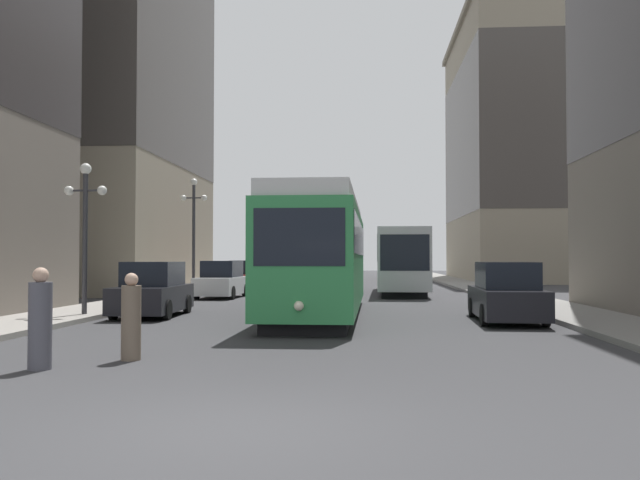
% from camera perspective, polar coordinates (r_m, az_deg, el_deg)
% --- Properties ---
extents(ground_plane, '(200.00, 200.00, 0.00)m').
position_cam_1_polar(ground_plane, '(7.74, -7.41, -15.98)').
color(ground_plane, '#38383A').
extents(sidewalk_left, '(2.79, 120.00, 0.15)m').
position_cam_1_polar(sidewalk_left, '(48.41, -7.63, -3.79)').
color(sidewalk_left, gray).
rests_on(sidewalk_left, ground).
extents(sidewalk_right, '(2.79, 120.00, 0.15)m').
position_cam_1_polar(sidewalk_right, '(47.89, 12.48, -3.79)').
color(sidewalk_right, gray).
rests_on(sidewalk_right, ground).
extents(streetcar, '(2.76, 13.60, 3.89)m').
position_cam_1_polar(streetcar, '(22.49, 0.14, -1.17)').
color(streetcar, black).
rests_on(streetcar, ground).
extents(transit_bus, '(2.88, 11.89, 3.45)m').
position_cam_1_polar(transit_bus, '(37.15, 7.04, -1.57)').
color(transit_bus, black).
rests_on(transit_bus, ground).
extents(parked_car_left_near, '(2.00, 4.32, 1.82)m').
position_cam_1_polar(parked_car_left_near, '(32.95, -8.45, -3.48)').
color(parked_car_left_near, black).
rests_on(parked_car_left_near, ground).
extents(parked_car_left_mid, '(2.08, 4.87, 1.82)m').
position_cam_1_polar(parked_car_left_mid, '(39.22, -6.41, -3.19)').
color(parked_car_left_mid, black).
rests_on(parked_car_left_mid, ground).
extents(parked_car_right_far, '(2.04, 4.88, 1.82)m').
position_cam_1_polar(parked_car_right_far, '(21.04, 15.73, -4.50)').
color(parked_car_right_far, black).
rests_on(parked_car_right_far, ground).
extents(parked_car_left_far, '(2.01, 4.33, 1.82)m').
position_cam_1_polar(parked_car_left_far, '(22.88, -14.19, -4.28)').
color(parked_car_left_far, black).
rests_on(parked_car_left_far, ground).
extents(pedestrian_crossing_near, '(0.40, 0.40, 1.77)m').
position_cam_1_polar(pedestrian_crossing_near, '(12.56, -22.94, -6.51)').
color(pedestrian_crossing_near, '#4C4C56').
rests_on(pedestrian_crossing_near, ground).
extents(pedestrian_crossing_far, '(0.37, 0.37, 1.65)m').
position_cam_1_polar(pedestrian_crossing_far, '(13.15, -15.94, -6.59)').
color(pedestrian_crossing_far, '#6B5B4C').
rests_on(pedestrian_crossing_far, ground).
extents(lamp_post_left_near, '(1.41, 0.36, 4.85)m').
position_cam_1_polar(lamp_post_left_near, '(22.62, -19.55, 2.17)').
color(lamp_post_left_near, '#333338').
rests_on(lamp_post_left_near, sidewalk_left).
extents(lamp_post_left_far, '(1.41, 0.36, 5.97)m').
position_cam_1_polar(lamp_post_left_far, '(35.18, -10.81, 1.85)').
color(lamp_post_left_far, '#333338').
rests_on(lamp_post_left_far, sidewalk_left).
extents(building_left_corner, '(14.49, 16.71, 30.28)m').
position_cam_1_polar(building_left_corner, '(45.50, -20.49, 15.99)').
color(building_left_corner, gray).
rests_on(building_left_corner, ground).
extents(building_right_corner, '(15.47, 21.99, 23.10)m').
position_cam_1_polar(building_right_corner, '(63.31, 18.67, 7.52)').
color(building_right_corner, gray).
rests_on(building_right_corner, ground).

